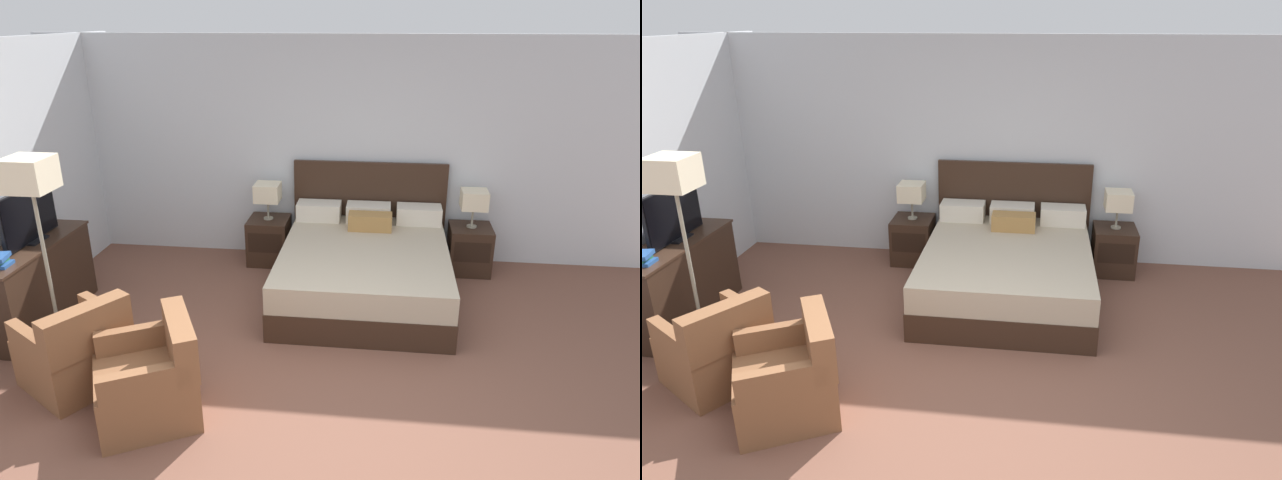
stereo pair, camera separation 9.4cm
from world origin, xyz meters
TOP-DOWN VIEW (x-y plane):
  - ground_plane at (0.00, 0.00)m, footprint 9.61×9.61m
  - wall_back at (0.00, 3.23)m, footprint 7.25×0.06m
  - bed at (0.28, 2.19)m, footprint 1.77×2.08m
  - nightstand_left at (-0.88, 2.90)m, footprint 0.46×0.48m
  - nightstand_right at (1.44, 2.90)m, footprint 0.46×0.48m
  - table_lamp_left at (-0.88, 2.90)m, footprint 0.28×0.28m
  - table_lamp_right at (1.44, 2.90)m, footprint 0.28×0.28m
  - dresser at (-2.77, 1.23)m, footprint 0.46×1.40m
  - tv at (-2.77, 1.33)m, footprint 0.18×0.79m
  - armchair_by_window at (-1.89, 0.32)m, footprint 0.95×0.94m
  - armchair_companion at (-1.16, 0.03)m, footprint 0.93×0.92m
  - floor_lamp at (-2.35, 0.83)m, footprint 0.34×0.34m

SIDE VIEW (x-z plane):
  - ground_plane at x=0.00m, z-range 0.00..0.00m
  - nightstand_left at x=-0.88m, z-range 0.00..0.53m
  - nightstand_right at x=1.44m, z-range 0.00..0.53m
  - armchair_by_window at x=-1.89m, z-range -0.10..0.66m
  - armchair_companion at x=-1.16m, z-range -0.10..0.66m
  - bed at x=0.28m, z-range -0.29..0.90m
  - dresser at x=-2.77m, z-range 0.01..0.80m
  - table_lamp_left at x=-0.88m, z-range 0.64..1.06m
  - table_lamp_right at x=1.44m, z-range 0.64..1.06m
  - tv at x=-2.77m, z-range 0.78..1.29m
  - wall_back at x=0.00m, z-range 0.00..2.56m
  - floor_lamp at x=-2.35m, z-range 0.60..2.31m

